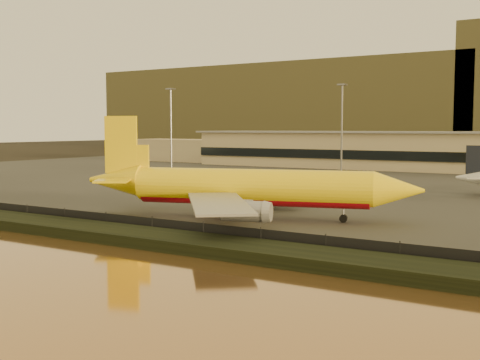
% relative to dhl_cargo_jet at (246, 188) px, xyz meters
% --- Properties ---
extents(ground, '(900.00, 900.00, 0.00)m').
position_rel_dhl_cargo_jet_xyz_m(ground, '(-4.90, -5.40, -4.84)').
color(ground, black).
rests_on(ground, ground).
extents(embankment, '(320.00, 7.00, 1.40)m').
position_rel_dhl_cargo_jet_xyz_m(embankment, '(-4.90, -22.40, -4.14)').
color(embankment, black).
rests_on(embankment, ground).
extents(tarmac, '(320.00, 220.00, 0.20)m').
position_rel_dhl_cargo_jet_xyz_m(tarmac, '(-4.90, 89.60, -4.74)').
color(tarmac, '#2D2D2D').
rests_on(tarmac, ground).
extents(perimeter_fence, '(300.00, 0.05, 2.20)m').
position_rel_dhl_cargo_jet_xyz_m(perimeter_fence, '(-4.90, -18.40, -3.54)').
color(perimeter_fence, black).
rests_on(perimeter_fence, tarmac).
extents(terminal_building, '(202.00, 25.00, 12.60)m').
position_rel_dhl_cargo_jet_xyz_m(terminal_building, '(-19.42, 120.15, 1.40)').
color(terminal_building, tan).
rests_on(terminal_building, tarmac).
extents(apron_light_masts, '(152.20, 12.20, 25.40)m').
position_rel_dhl_cargo_jet_xyz_m(apron_light_masts, '(10.10, 69.60, 10.86)').
color(apron_light_masts, slate).
rests_on(apron_light_masts, tarmac).
extents(distant_hills, '(470.00, 160.00, 70.00)m').
position_rel_dhl_cargo_jet_xyz_m(distant_hills, '(-25.64, 334.60, 26.54)').
color(distant_hills, brown).
rests_on(distant_hills, ground).
extents(dhl_cargo_jet, '(51.18, 48.92, 15.55)m').
position_rel_dhl_cargo_jet_xyz_m(dhl_cargo_jet, '(0.00, 0.00, 0.00)').
color(dhl_cargo_jet, yellow).
rests_on(dhl_cargo_jet, tarmac).
extents(gse_vehicle_yellow, '(3.74, 1.86, 1.64)m').
position_rel_dhl_cargo_jet_xyz_m(gse_vehicle_yellow, '(-3.55, 26.21, -3.82)').
color(gse_vehicle_yellow, yellow).
rests_on(gse_vehicle_yellow, tarmac).
extents(gse_vehicle_white, '(4.05, 1.84, 1.82)m').
position_rel_dhl_cargo_jet_xyz_m(gse_vehicle_white, '(-28.37, 30.08, -3.73)').
color(gse_vehicle_white, silver).
rests_on(gse_vehicle_white, tarmac).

